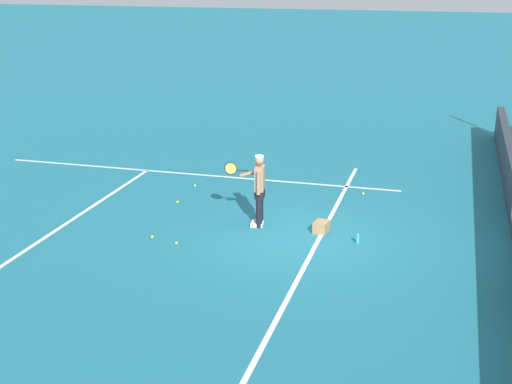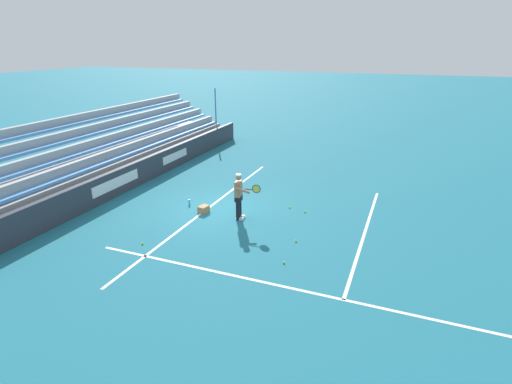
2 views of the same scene
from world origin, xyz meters
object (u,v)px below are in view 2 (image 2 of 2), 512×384
at_px(tennis_ball_midcourt, 305,212).
at_px(tennis_ball_on_baseline, 290,207).
at_px(tennis_ball_far_left, 284,262).
at_px(tennis_ball_stray_back, 296,241).
at_px(ball_box_cardboard, 204,209).
at_px(tennis_ball_by_box, 143,243).
at_px(water_bottle, 189,202).
at_px(tennis_player, 239,196).

bearing_deg(tennis_ball_midcourt, tennis_ball_on_baseline, -106.50).
distance_m(tennis_ball_far_left, tennis_ball_stray_back, 1.46).
relative_size(ball_box_cardboard, tennis_ball_midcourt, 6.06).
xyz_separation_m(tennis_ball_by_box, water_bottle, (-3.50, -0.33, 0.08)).
bearing_deg(tennis_ball_stray_back, tennis_ball_far_left, 2.27).
bearing_deg(tennis_ball_midcourt, tennis_ball_far_left, 6.07).
bearing_deg(tennis_ball_stray_back, tennis_ball_by_box, -66.23).
xyz_separation_m(tennis_ball_far_left, tennis_ball_stray_back, (-1.45, -0.06, 0.00)).
xyz_separation_m(ball_box_cardboard, tennis_ball_midcourt, (-1.41, 3.61, -0.10)).
distance_m(ball_box_cardboard, tennis_ball_midcourt, 3.87).
relative_size(tennis_ball_by_box, tennis_ball_on_baseline, 1.00).
bearing_deg(water_bottle, tennis_ball_on_baseline, 106.47).
height_order(tennis_ball_midcourt, tennis_ball_by_box, same).
xyz_separation_m(tennis_player, tennis_ball_by_box, (3.00, -2.09, -0.86)).
distance_m(ball_box_cardboard, tennis_ball_on_baseline, 3.35).
distance_m(tennis_ball_midcourt, tennis_ball_on_baseline, 0.70).
height_order(ball_box_cardboard, tennis_ball_midcourt, ball_box_cardboard).
xyz_separation_m(tennis_ball_stray_back, tennis_ball_on_baseline, (-2.64, -1.02, 0.00)).
xyz_separation_m(tennis_ball_midcourt, water_bottle, (0.94, -4.51, 0.08)).
distance_m(tennis_player, ball_box_cardboard, 1.70).
bearing_deg(tennis_ball_midcourt, tennis_ball_stray_back, 8.31).
height_order(tennis_ball_stray_back, water_bottle, water_bottle).
relative_size(tennis_ball_stray_back, tennis_ball_on_baseline, 1.00).
bearing_deg(tennis_ball_on_baseline, tennis_ball_by_box, -37.12).
height_order(tennis_ball_midcourt, tennis_ball_on_baseline, same).
height_order(tennis_ball_stray_back, tennis_ball_on_baseline, same).
relative_size(tennis_ball_stray_back, tennis_ball_by_box, 1.00).
relative_size(ball_box_cardboard, water_bottle, 1.82).
xyz_separation_m(ball_box_cardboard, tennis_ball_stray_back, (1.04, 3.96, -0.10)).
distance_m(ball_box_cardboard, water_bottle, 1.02).
xyz_separation_m(tennis_player, tennis_ball_midcourt, (-1.44, 2.09, -0.86)).
height_order(tennis_ball_on_baseline, water_bottle, water_bottle).
relative_size(tennis_ball_midcourt, tennis_ball_by_box, 1.00).
bearing_deg(tennis_ball_on_baseline, tennis_player, -40.97).
bearing_deg(water_bottle, tennis_ball_midcourt, 101.75).
xyz_separation_m(tennis_ball_far_left, tennis_ball_on_baseline, (-4.10, -1.08, 0.00)).
relative_size(tennis_player, tennis_ball_far_left, 25.98).
bearing_deg(tennis_player, ball_box_cardboard, -91.43).
relative_size(ball_box_cardboard, tennis_ball_by_box, 6.06).
bearing_deg(ball_box_cardboard, tennis_ball_on_baseline, 118.61).
relative_size(tennis_player, tennis_ball_by_box, 25.98).
relative_size(tennis_player, water_bottle, 7.80).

